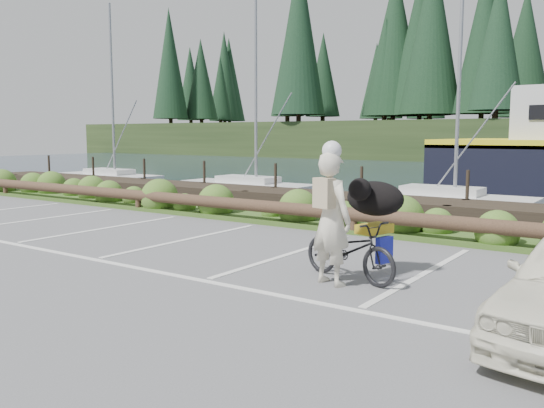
{
  "coord_description": "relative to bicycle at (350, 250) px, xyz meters",
  "views": [
    {
      "loc": [
        5.77,
        -6.8,
        2.23
      ],
      "look_at": [
        0.47,
        0.76,
        1.1
      ],
      "focal_mm": 38.0,
      "sensor_mm": 36.0,
      "label": 1
    }
  ],
  "objects": [
    {
      "name": "ground",
      "position": [
        -1.78,
        -0.96,
        -0.47
      ],
      "size": [
        72.0,
        72.0,
        0.0
      ],
      "primitive_type": "plane",
      "color": "#565759"
    },
    {
      "name": "vegetation_strip",
      "position": [
        -1.78,
        4.34,
        -0.42
      ],
      "size": [
        34.0,
        1.6,
        0.1
      ],
      "primitive_type": "cube",
      "color": "#3D5B21",
      "rests_on": "ground"
    },
    {
      "name": "log_rail",
      "position": [
        -1.78,
        3.64,
        -0.47
      ],
      "size": [
        32.0,
        0.3,
        0.6
      ],
      "primitive_type": null,
      "color": "#443021",
      "rests_on": "ground"
    },
    {
      "name": "bicycle",
      "position": [
        0.0,
        0.0,
        0.0
      ],
      "size": [
        1.89,
        1.06,
        0.94
      ],
      "primitive_type": "imported",
      "rotation": [
        0.0,
        0.0,
        1.31
      ],
      "color": "black",
      "rests_on": "ground"
    },
    {
      "name": "cyclist",
      "position": [
        -0.11,
        -0.4,
        0.51
      ],
      "size": [
        0.81,
        0.64,
        1.97
      ],
      "primitive_type": "imported",
      "rotation": [
        0.0,
        0.0,
        2.88
      ],
      "color": "beige",
      "rests_on": "ground"
    },
    {
      "name": "dog",
      "position": [
        0.15,
        0.55,
        0.75
      ],
      "size": [
        0.7,
        1.04,
        0.55
      ],
      "primitive_type": "ellipsoid",
      "rotation": [
        0.0,
        0.0,
        1.31
      ],
      "color": "black",
      "rests_on": "bicycle"
    }
  ]
}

